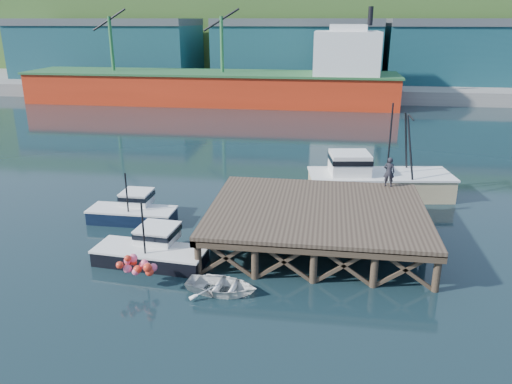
% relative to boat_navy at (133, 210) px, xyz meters
% --- Properties ---
extents(ground, '(300.00, 300.00, 0.00)m').
position_rel_boat_navy_xyz_m(ground, '(6.03, -1.59, -0.68)').
color(ground, black).
rests_on(ground, ground).
extents(wharf, '(12.00, 10.00, 2.62)m').
position_rel_boat_navy_xyz_m(wharf, '(11.53, -1.78, 1.26)').
color(wharf, brown).
rests_on(wharf, ground).
extents(far_quay, '(160.00, 40.00, 2.00)m').
position_rel_boat_navy_xyz_m(far_quay, '(6.03, 68.41, 0.32)').
color(far_quay, gray).
rests_on(far_quay, ground).
extents(warehouse_left, '(32.00, 16.00, 9.00)m').
position_rel_boat_navy_xyz_m(warehouse_left, '(-28.97, 63.41, 5.82)').
color(warehouse_left, '#184B52').
rests_on(warehouse_left, far_quay).
extents(warehouse_mid, '(28.00, 16.00, 9.00)m').
position_rel_boat_navy_xyz_m(warehouse_mid, '(6.03, 63.41, 5.82)').
color(warehouse_mid, '#184B52').
rests_on(warehouse_mid, far_quay).
extents(warehouse_right, '(30.00, 16.00, 9.00)m').
position_rel_boat_navy_xyz_m(warehouse_right, '(36.03, 63.41, 5.82)').
color(warehouse_right, '#184B52').
rests_on(warehouse_right, far_quay).
extents(cargo_ship, '(55.50, 10.00, 13.75)m').
position_rel_boat_navy_xyz_m(cargo_ship, '(-2.44, 46.41, 2.63)').
color(cargo_ship, red).
rests_on(cargo_ship, ground).
extents(hillside, '(220.00, 50.00, 22.00)m').
position_rel_boat_navy_xyz_m(hillside, '(6.03, 98.41, 10.32)').
color(hillside, '#2D511E').
rests_on(hillside, ground).
extents(boat_navy, '(5.43, 2.88, 3.38)m').
position_rel_boat_navy_xyz_m(boat_navy, '(0.00, 0.00, 0.00)').
color(boat_navy, black).
rests_on(boat_navy, ground).
extents(boat_black, '(6.01, 5.03, 3.62)m').
position_rel_boat_navy_xyz_m(boat_black, '(3.09, -5.28, -0.02)').
color(boat_black, black).
rests_on(boat_black, ground).
extents(trawler, '(10.45, 5.00, 6.72)m').
position_rel_boat_navy_xyz_m(trawler, '(15.53, 6.93, 0.70)').
color(trawler, tan).
rests_on(trawler, ground).
extents(dinghy, '(3.65, 2.81, 0.70)m').
position_rel_boat_navy_xyz_m(dinghy, '(7.33, -7.85, -0.33)').
color(dinghy, white).
rests_on(dinghy, ground).
extents(dockworker, '(0.76, 0.57, 1.88)m').
position_rel_boat_navy_xyz_m(dockworker, '(15.82, 2.81, 2.38)').
color(dockworker, black).
rests_on(dockworker, wharf).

